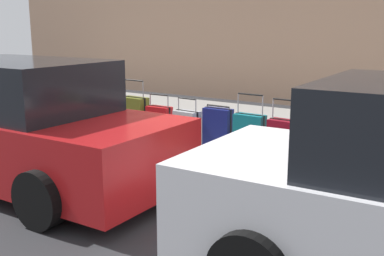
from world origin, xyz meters
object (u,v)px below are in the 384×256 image
suitcase_black_4 (322,145)px  parked_car_red_1 (17,126)px  suitcase_maroon_5 (284,142)px  suitcase_black_11 (115,118)px  suitcase_navy_7 (218,130)px  suitcase_teal_6 (249,136)px  suitcase_olive_10 (135,117)px  suitcase_olive_3 (355,151)px  bollard_post (50,107)px  fire_hydrant (79,108)px  suitcase_silver_8 (187,129)px  suitcase_red_9 (159,124)px

suitcase_black_4 → parked_car_red_1: bearing=36.6°
suitcase_maroon_5 → suitcase_black_11: suitcase_maroon_5 is taller
suitcase_black_11 → suitcase_navy_7: bearing=178.9°
parked_car_red_1 → suitcase_navy_7: bearing=-124.5°
suitcase_black_11 → suitcase_black_4: bearing=-179.9°
suitcase_black_4 → suitcase_teal_6: 1.09m
suitcase_maroon_5 → suitcase_olive_10: 2.81m
suitcase_olive_3 → bollard_post: 5.91m
suitcase_black_4 → fire_hydrant: size_ratio=1.27×
suitcase_olive_3 → parked_car_red_1: bearing=31.3°
suitcase_black_4 → suitcase_teal_6: (1.09, 0.10, 0.01)m
suitcase_black_4 → suitcase_olive_10: 3.34m
suitcase_black_11 → fire_hydrant: bearing=4.5°
suitcase_teal_6 → bollard_post: suitcase_teal_6 is taller
suitcase_navy_7 → fire_hydrant: 3.10m
suitcase_navy_7 → suitcase_silver_8: bearing=4.9°
suitcase_olive_3 → parked_car_red_1: parked_car_red_1 is taller
suitcase_red_9 → bollard_post: suitcase_red_9 is taller
suitcase_maroon_5 → suitcase_black_4: bearing=-165.8°
suitcase_black_11 → fire_hydrant: (0.88, 0.07, 0.11)m
suitcase_teal_6 → suitcase_navy_7: 0.58m
suitcase_silver_8 → suitcase_red_9: bearing=5.0°
suitcase_black_11 → suitcase_olive_10: bearing=169.6°
suitcase_black_4 → suitcase_red_9: suitcase_black_4 is taller
suitcase_red_9 → parked_car_red_1: size_ratio=0.18×
suitcase_olive_3 → fire_hydrant: bearing=-0.8°
suitcase_red_9 → bollard_post: size_ratio=1.15×
suitcase_black_4 → suitcase_red_9: (2.76, 0.14, -0.00)m
suitcase_red_9 → fire_hydrant: bearing=-1.9°
suitcase_teal_6 → suitcase_black_11: (2.80, -0.09, -0.04)m
fire_hydrant → suitcase_teal_6: bearing=179.7°
suitcase_maroon_5 → suitcase_silver_8: bearing=-1.2°
suitcase_navy_7 → suitcase_olive_10: suitcase_olive_10 is taller
suitcase_silver_8 → suitcase_olive_10: suitcase_olive_10 is taller
bollard_post → fire_hydrant: bearing=-167.1°
suitcase_maroon_5 → parked_car_red_1: 3.69m
suitcase_teal_6 → suitcase_black_11: suitcase_teal_6 is taller
suitcase_olive_10 → parked_car_red_1: parked_car_red_1 is taller
suitcase_teal_6 → suitcase_navy_7: (0.58, -0.05, 0.01)m
bollard_post → suitcase_olive_10: bearing=-176.8°
suitcase_silver_8 → suitcase_black_11: bearing=-3.0°
suitcase_olive_10 → parked_car_red_1: bearing=89.8°
suitcase_maroon_5 → suitcase_olive_3: bearing=178.8°
bollard_post → suitcase_olive_3: bearing=-179.3°
suitcase_olive_10 → suitcase_black_11: suitcase_olive_10 is taller
suitcase_black_4 → suitcase_olive_10: suitcase_olive_10 is taller
suitcase_navy_7 → suitcase_black_11: 2.22m
fire_hydrant → suitcase_silver_8: bearing=179.6°
suitcase_olive_3 → suitcase_black_11: (4.37, -0.15, -0.06)m
suitcase_black_4 → bollard_post: 5.43m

